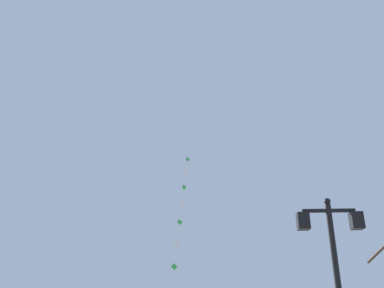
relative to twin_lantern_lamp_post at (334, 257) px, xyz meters
The scene contains 2 objects.
twin_lantern_lamp_post is the anchor object (origin of this frame).
kite_train 15.66m from the twin_lantern_lamp_post, 108.27° to the left, with size 0.69×9.62×13.01m.
Camera 1 is at (0.70, -0.93, 1.89)m, focal length 38.58 mm.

